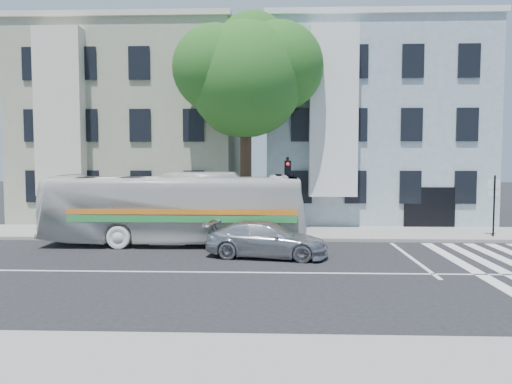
{
  "coord_description": "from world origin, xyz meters",
  "views": [
    {
      "loc": [
        1.4,
        -15.94,
        3.74
      ],
      "look_at": [
        0.69,
        3.25,
        2.4
      ],
      "focal_mm": 35.0,
      "sensor_mm": 36.0,
      "label": 1
    }
  ],
  "objects": [
    {
      "name": "ground",
      "position": [
        0.0,
        0.0,
        0.0
      ],
      "size": [
        120.0,
        120.0,
        0.0
      ],
      "primitive_type": "plane",
      "color": "black",
      "rests_on": "ground"
    },
    {
      "name": "sidewalk_far",
      "position": [
        0.0,
        8.0,
        0.07
      ],
      "size": [
        80.0,
        4.0,
        0.15
      ],
      "primitive_type": "cube",
      "color": "gray",
      "rests_on": "ground"
    },
    {
      "name": "sidewalk_near",
      "position": [
        0.0,
        -8.0,
        0.07
      ],
      "size": [
        80.0,
        4.0,
        0.15
      ],
      "primitive_type": "cube",
      "color": "gray",
      "rests_on": "ground"
    },
    {
      "name": "building_left",
      "position": [
        -7.0,
        15.0,
        5.5
      ],
      "size": [
        12.0,
        10.0,
        11.0
      ],
      "primitive_type": "cube",
      "color": "gray",
      "rests_on": "ground"
    },
    {
      "name": "building_right",
      "position": [
        7.0,
        15.0,
        5.5
      ],
      "size": [
        12.0,
        10.0,
        11.0
      ],
      "primitive_type": "cube",
      "color": "#899AA3",
      "rests_on": "ground"
    },
    {
      "name": "street_tree",
      "position": [
        0.06,
        8.74,
        7.83
      ],
      "size": [
        7.3,
        5.9,
        11.1
      ],
      "color": "#2D2116",
      "rests_on": "ground"
    },
    {
      "name": "bus",
      "position": [
        -2.83,
        5.2,
        1.55
      ],
      "size": [
        2.8,
        11.15,
        3.09
      ],
      "primitive_type": "imported",
      "rotation": [
        0.0,
        0.0,
        1.59
      ],
      "color": "silver",
      "rests_on": "ground"
    },
    {
      "name": "sedan",
      "position": [
        1.11,
        2.57,
        0.66
      ],
      "size": [
        2.6,
        4.82,
        1.33
      ],
      "primitive_type": "imported",
      "rotation": [
        0.0,
        0.0,
        1.4
      ],
      "color": "#ABADB2",
      "rests_on": "ground"
    },
    {
      "name": "hedge",
      "position": [
        -4.85,
        6.3,
        0.5
      ],
      "size": [
        8.45,
        2.87,
        0.7
      ],
      "primitive_type": null,
      "rotation": [
        0.0,
        0.0,
        -0.24
      ],
      "color": "#386721",
      "rests_on": "sidewalk_far"
    },
    {
      "name": "traffic_signal",
      "position": [
        2.0,
        6.55,
        2.42
      ],
      "size": [
        0.39,
        0.51,
        3.75
      ],
      "rotation": [
        0.0,
        0.0,
        0.28
      ],
      "color": "black",
      "rests_on": "ground"
    },
    {
      "name": "far_sign_pole",
      "position": [
        11.34,
        6.93,
        1.89
      ],
      "size": [
        0.5,
        0.17,
        2.78
      ],
      "rotation": [
        0.0,
        0.0,
        0.03
      ],
      "color": "black",
      "rests_on": "sidewalk_far"
    }
  ]
}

